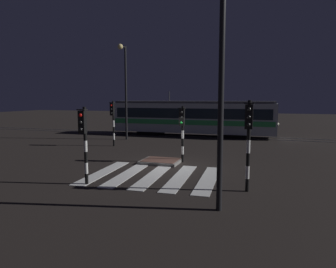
% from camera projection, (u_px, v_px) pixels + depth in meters
% --- Properties ---
extents(ground_plane, '(120.00, 120.00, 0.00)m').
position_uv_depth(ground_plane, '(168.00, 166.00, 15.89)').
color(ground_plane, black).
extents(rail_near, '(80.00, 0.12, 0.03)m').
position_uv_depth(rail_near, '(211.00, 137.00, 27.53)').
color(rail_near, '#59595E').
rests_on(rail_near, ground).
extents(rail_far, '(80.00, 0.12, 0.03)m').
position_uv_depth(rail_far, '(213.00, 135.00, 28.88)').
color(rail_far, '#59595E').
rests_on(rail_far, ground).
extents(crosswalk_zebra, '(5.95, 5.03, 0.02)m').
position_uv_depth(crosswalk_zebra, '(153.00, 176.00, 13.89)').
color(crosswalk_zebra, silver).
rests_on(crosswalk_zebra, ground).
extents(traffic_island, '(2.07, 1.71, 0.18)m').
position_uv_depth(traffic_island, '(161.00, 161.00, 16.70)').
color(traffic_island, slate).
rests_on(traffic_island, ground).
extents(traffic_light_corner_far_left, '(0.36, 0.42, 3.32)m').
position_uv_depth(traffic_light_corner_far_left, '(113.00, 116.00, 22.26)').
color(traffic_light_corner_far_left, black).
rests_on(traffic_light_corner_far_left, ground).
extents(traffic_light_corner_near_right, '(0.36, 0.42, 3.45)m').
position_uv_depth(traffic_light_corner_near_right, '(249.00, 132.00, 11.25)').
color(traffic_light_corner_near_right, black).
rests_on(traffic_light_corner_near_right, ground).
extents(traffic_light_kerb_mid_left, '(0.36, 0.42, 3.18)m').
position_uv_depth(traffic_light_kerb_mid_left, '(84.00, 134.00, 12.21)').
color(traffic_light_kerb_mid_left, black).
rests_on(traffic_light_kerb_mid_left, ground).
extents(traffic_light_median_centre, '(0.36, 0.42, 3.09)m').
position_uv_depth(traffic_light_median_centre, '(182.00, 126.00, 16.57)').
color(traffic_light_median_centre, black).
rests_on(traffic_light_median_centre, ground).
extents(street_lamp_trackside_left, '(0.44, 1.21, 7.85)m').
position_uv_depth(street_lamp_trackside_left, '(125.00, 81.00, 25.41)').
color(street_lamp_trackside_left, black).
rests_on(street_lamp_trackside_left, ground).
extents(street_lamp_near_kerb, '(0.44, 1.21, 7.49)m').
position_uv_depth(street_lamp_near_kerb, '(221.00, 57.00, 8.87)').
color(street_lamp_near_kerb, black).
rests_on(street_lamp_near_kerb, ground).
extents(tram, '(15.24, 2.58, 4.15)m').
position_uv_depth(tram, '(192.00, 117.00, 28.59)').
color(tram, '#B2BCC1').
rests_on(tram, ground).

